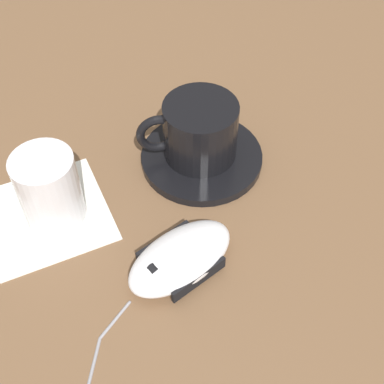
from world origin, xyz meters
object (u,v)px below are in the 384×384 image
object	(u,v)px
computer_mouse	(180,258)
saucer	(202,157)
coffee_cup	(198,130)
drinking_glass	(49,188)

from	to	relation	value
computer_mouse	saucer	bearing A→B (deg)	-53.67
coffee_cup	computer_mouse	distance (m)	0.16
computer_mouse	drinking_glass	distance (m)	0.16
saucer	coffee_cup	size ratio (longest dim) A/B	1.35
saucer	coffee_cup	xyz separation A→B (m)	(0.01, 0.00, 0.04)
coffee_cup	drinking_glass	distance (m)	0.18
coffee_cup	drinking_glass	xyz separation A→B (m)	(0.05, 0.17, -0.00)
saucer	computer_mouse	bearing A→B (deg)	126.33
saucer	drinking_glass	distance (m)	0.18
drinking_glass	coffee_cup	bearing A→B (deg)	-106.27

